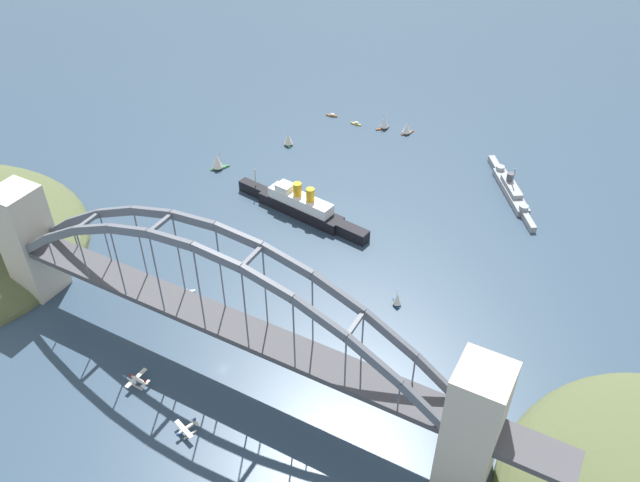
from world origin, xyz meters
TOP-DOWN VIEW (x-y plane):
  - ground_plane at (0.00, 0.00)m, footprint 1400.00×1400.00m
  - harbor_arch_bridge at (-0.00, 0.00)m, footprint 259.28×17.50m
  - ocean_liner at (-23.93, 103.49)m, footprint 81.43×17.69m
  - naval_cruiser at (65.40, 174.77)m, footprint 41.96×60.13m
  - seaplane_taxiing_near_bridge at (-23.15, -22.10)m, footprint 8.48×10.63m
  - seaplane_second_in_formation at (6.47, -30.83)m, footprint 9.70×8.65m
  - small_boat_0 at (-38.48, 26.68)m, footprint 5.49×6.81m
  - small_boat_1 at (-24.43, 208.99)m, footprint 7.37×8.45m
  - small_boat_2 at (-88.09, 119.44)m, footprint 8.67×10.12m
  - small_boat_3 at (46.04, 65.20)m, footprint 5.69×5.89m
  - small_boat_4 at (-9.54, 209.43)m, footprint 7.04×9.08m
  - small_boat_5 at (-42.16, 205.22)m, footprint 7.35×1.64m
  - small_boat_6 at (-66.66, 162.08)m, footprint 8.04×9.10m
  - small_boat_7 at (-61.03, 207.99)m, footprint 7.55×2.52m

SIDE VIEW (x-z plane):
  - ground_plane at x=0.00m, z-range 0.00..0.00m
  - small_boat_7 at x=-61.03m, z-range -0.26..1.60m
  - small_boat_5 at x=-42.16m, z-range -0.28..1.68m
  - small_boat_0 at x=-38.48m, z-range -0.36..2.21m
  - seaplane_taxiing_near_bridge at x=-23.15m, z-range -0.38..4.49m
  - seaplane_second_in_formation at x=6.47m, z-range -0.31..4.57m
  - naval_cruiser at x=65.40m, z-range -5.37..10.59m
  - small_boat_3 at x=46.04m, z-range -0.23..7.44m
  - small_boat_4 at x=-9.54m, z-range -0.34..8.06m
  - small_boat_6 at x=-66.66m, z-range -0.35..8.56m
  - small_boat_1 at x=-24.43m, z-range -0.36..10.16m
  - small_boat_2 at x=-88.09m, z-range -0.36..10.34m
  - ocean_liner at x=-23.93m, z-range -3.80..14.57m
  - harbor_arch_bridge at x=0.00m, z-range -5.55..61.28m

